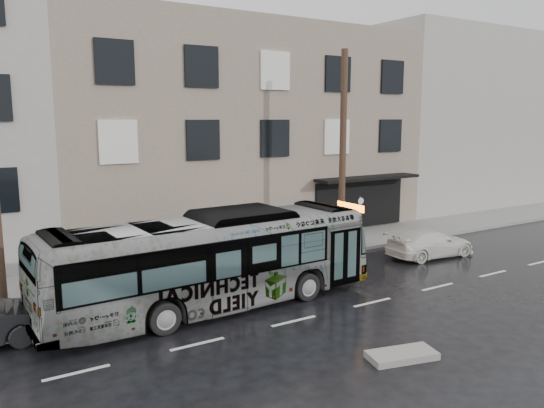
# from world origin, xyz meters

# --- Properties ---
(ground) EXTENTS (120.00, 120.00, 0.00)m
(ground) POSITION_xyz_m (0.00, 0.00, 0.00)
(ground) COLOR black
(ground) RESTS_ON ground
(sidewalk) EXTENTS (90.00, 3.60, 0.15)m
(sidewalk) POSITION_xyz_m (0.00, 4.90, 0.07)
(sidewalk) COLOR gray
(sidewalk) RESTS_ON ground
(building_taupe) EXTENTS (20.00, 12.00, 11.00)m
(building_taupe) POSITION_xyz_m (5.00, 12.70, 5.50)
(building_taupe) COLOR gray
(building_taupe) RESTS_ON ground
(building_filler) EXTENTS (18.00, 12.00, 12.00)m
(building_filler) POSITION_xyz_m (24.00, 12.70, 6.00)
(building_filler) COLOR #A19F98
(building_filler) RESTS_ON ground
(utility_pole_front) EXTENTS (0.30, 0.30, 9.00)m
(utility_pole_front) POSITION_xyz_m (6.50, 3.30, 4.65)
(utility_pole_front) COLOR #4E3427
(utility_pole_front) RESTS_ON sidewalk
(sign_post) EXTENTS (0.06, 0.06, 2.40)m
(sign_post) POSITION_xyz_m (7.60, 3.30, 1.35)
(sign_post) COLOR slate
(sign_post) RESTS_ON sidewalk
(bus) EXTENTS (11.41, 3.16, 3.15)m
(bus) POSITION_xyz_m (-1.60, -0.13, 1.57)
(bus) COLOR #B2B2B2
(bus) RESTS_ON ground
(white_sedan) EXTENTS (4.38, 2.04, 1.24)m
(white_sedan) POSITION_xyz_m (9.51, 0.70, 0.62)
(white_sedan) COLOR silver
(white_sedan) RESTS_ON ground
(slush_pile) EXTENTS (1.94, 1.20, 0.18)m
(slush_pile) POSITION_xyz_m (0.96, -6.09, 0.09)
(slush_pile) COLOR #9F9D97
(slush_pile) RESTS_ON ground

